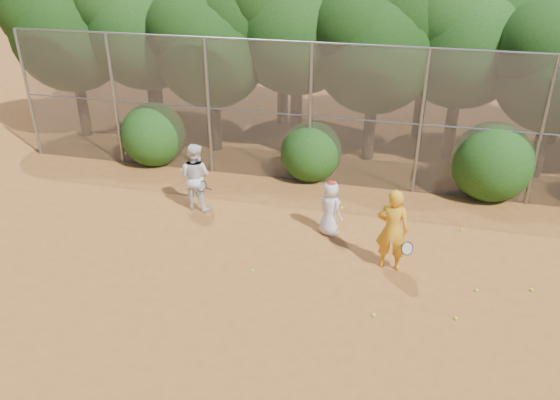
# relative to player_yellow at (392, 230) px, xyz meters

# --- Properties ---
(ground) EXTENTS (80.00, 80.00, 0.00)m
(ground) POSITION_rel_player_yellow_xyz_m (-1.59, -2.01, -0.95)
(ground) COLOR brown
(ground) RESTS_ON ground
(fence_back) EXTENTS (20.05, 0.09, 4.03)m
(fence_back) POSITION_rel_player_yellow_xyz_m (-1.71, 3.99, 1.11)
(fence_back) COLOR gray
(fence_back) RESTS_ON ground
(tree_0) EXTENTS (4.38, 3.81, 6.00)m
(tree_0) POSITION_rel_player_yellow_xyz_m (-11.04, 6.03, 2.99)
(tree_0) COLOR black
(tree_0) RESTS_ON ground
(tree_1) EXTENTS (4.64, 4.03, 6.35)m
(tree_1) POSITION_rel_player_yellow_xyz_m (-8.53, 6.53, 3.22)
(tree_1) COLOR black
(tree_1) RESTS_ON ground
(tree_2) EXTENTS (3.99, 3.47, 5.47)m
(tree_2) POSITION_rel_player_yellow_xyz_m (-6.04, 5.83, 2.64)
(tree_2) COLOR black
(tree_2) RESTS_ON ground
(tree_3) EXTENTS (4.89, 4.26, 6.70)m
(tree_3) POSITION_rel_player_yellow_xyz_m (-3.53, 6.84, 3.45)
(tree_3) COLOR black
(tree_3) RESTS_ON ground
(tree_4) EXTENTS (4.19, 3.64, 5.73)m
(tree_4) POSITION_rel_player_yellow_xyz_m (-1.04, 6.23, 2.81)
(tree_4) COLOR black
(tree_4) RESTS_ON ground
(tree_5) EXTENTS (4.51, 3.92, 6.17)m
(tree_5) POSITION_rel_player_yellow_xyz_m (1.46, 7.03, 3.10)
(tree_5) COLOR black
(tree_5) RESTS_ON ground
(tree_11) EXTENTS (4.64, 4.03, 6.35)m
(tree_11) POSITION_rel_player_yellow_xyz_m (0.47, 8.63, 3.22)
(tree_11) COLOR black
(tree_11) RESTS_ON ground
(bush_0) EXTENTS (2.00, 2.00, 2.00)m
(bush_0) POSITION_rel_player_yellow_xyz_m (-7.59, 4.29, 0.05)
(bush_0) COLOR #173F0F
(bush_0) RESTS_ON ground
(bush_1) EXTENTS (1.80, 1.80, 1.80)m
(bush_1) POSITION_rel_player_yellow_xyz_m (-2.59, 4.29, -0.05)
(bush_1) COLOR #173F0F
(bush_1) RESTS_ON ground
(bush_2) EXTENTS (2.20, 2.20, 2.20)m
(bush_2) POSITION_rel_player_yellow_xyz_m (2.41, 4.29, 0.15)
(bush_2) COLOR #173F0F
(bush_2) RESTS_ON ground
(player_yellow) EXTENTS (0.88, 0.60, 1.89)m
(player_yellow) POSITION_rel_player_yellow_xyz_m (0.00, 0.00, 0.00)
(player_yellow) COLOR orange
(player_yellow) RESTS_ON ground
(player_teen) EXTENTS (0.81, 0.75, 1.41)m
(player_teen) POSITION_rel_player_yellow_xyz_m (-1.51, 1.14, -0.24)
(player_teen) COLOR silver
(player_teen) RESTS_ON ground
(player_white) EXTENTS (0.97, 0.86, 1.81)m
(player_white) POSITION_rel_player_yellow_xyz_m (-5.15, 1.64, -0.04)
(player_white) COLOR white
(player_white) RESTS_ON ground
(ball_0) EXTENTS (0.07, 0.07, 0.07)m
(ball_0) POSITION_rel_player_yellow_xyz_m (1.83, -0.49, -0.91)
(ball_0) COLOR #CDE329
(ball_0) RESTS_ON ground
(ball_1) EXTENTS (0.07, 0.07, 0.07)m
(ball_1) POSITION_rel_player_yellow_xyz_m (2.93, -0.20, -0.91)
(ball_1) COLOR #CDE329
(ball_1) RESTS_ON ground
(ball_2) EXTENTS (0.07, 0.07, 0.07)m
(ball_2) POSITION_rel_player_yellow_xyz_m (-0.17, -1.80, -0.91)
(ball_2) COLOR #CDE329
(ball_2) RESTS_ON ground
(ball_3) EXTENTS (0.07, 0.07, 0.07)m
(ball_3) POSITION_rel_player_yellow_xyz_m (1.37, -1.52, -0.91)
(ball_3) COLOR #CDE329
(ball_3) RESTS_ON ground
(ball_4) EXTENTS (0.07, 0.07, 0.07)m
(ball_4) POSITION_rel_player_yellow_xyz_m (-2.86, -0.91, -0.91)
(ball_4) COLOR #CDE329
(ball_4) RESTS_ON ground
(ball_5) EXTENTS (0.07, 0.07, 0.07)m
(ball_5) POSITION_rel_player_yellow_xyz_m (1.65, 2.03, -0.91)
(ball_5) COLOR #CDE329
(ball_5) RESTS_ON ground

